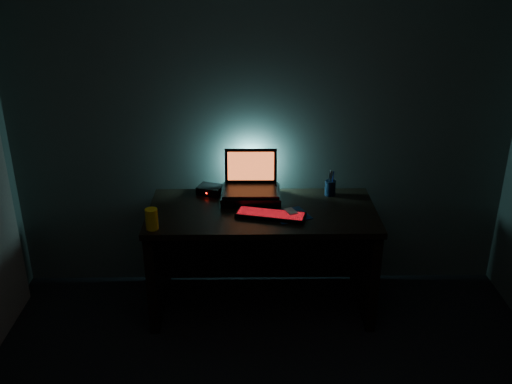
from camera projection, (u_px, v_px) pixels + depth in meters
room at (273, 276)px, 2.06m from camera, size 3.50×4.00×2.50m
desk at (262, 240)px, 3.90m from camera, size 1.50×0.70×0.75m
riser at (251, 196)px, 3.88m from camera, size 0.40×0.30×0.06m
laptop at (251, 181)px, 3.90m from camera, size 0.38×0.29×0.26m
keyboard at (271, 215)px, 3.64m from camera, size 0.46×0.24×0.03m
mousepad at (291, 215)px, 3.67m from camera, size 0.28×0.27×0.00m
mouse at (291, 213)px, 3.66m from camera, size 0.09×0.11×0.03m
pen_cup at (330, 188)px, 3.95m from camera, size 0.10×0.10×0.11m
juice_glass at (152, 219)px, 3.47m from camera, size 0.08×0.08×0.13m
router at (210, 190)px, 3.98m from camera, size 0.20×0.18×0.05m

